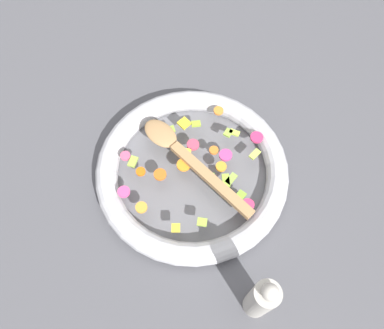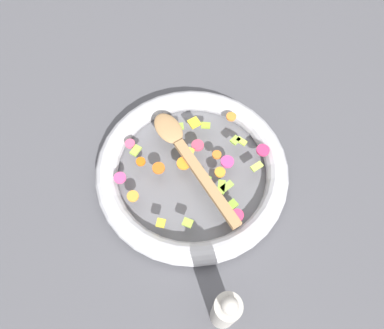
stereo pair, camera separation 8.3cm
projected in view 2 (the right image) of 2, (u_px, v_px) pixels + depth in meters
name	position (u px, v px, depth m)	size (l,w,h in m)	color
ground_plane	(192.00, 174.00, 0.87)	(4.00, 4.00, 0.00)	#4C4C51
skillet	(192.00, 170.00, 0.85)	(0.44, 0.44, 0.05)	slate
chopped_vegetables	(197.00, 164.00, 0.83)	(0.27, 0.36, 0.01)	orange
wooden_spoon	(187.00, 154.00, 0.83)	(0.32, 0.14, 0.01)	#A87F51
pepper_mill	(225.00, 311.00, 0.66)	(0.05, 0.05, 0.18)	#B2ADA3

